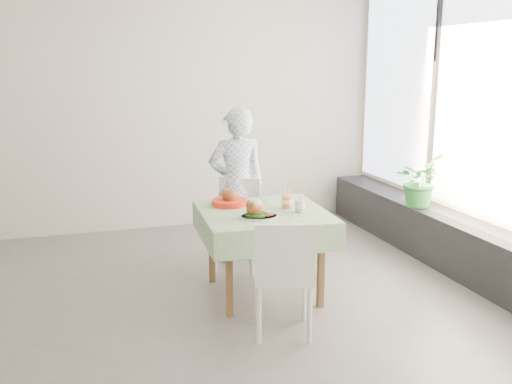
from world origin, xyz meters
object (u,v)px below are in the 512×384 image
object	(u,v)px
chair_near	(283,298)
diner	(237,186)
juice_cup_orange	(287,200)
potted_plant	(418,181)
cafe_table	(263,243)
chair_far	(237,242)
main_dish	(257,212)

from	to	relation	value
chair_near	diner	world-z (taller)	diner
juice_cup_orange	potted_plant	world-z (taller)	potted_plant
diner	potted_plant	bearing A→B (deg)	173.24
cafe_table	chair_far	distance (m)	0.71
cafe_table	main_dish	xyz separation A→B (m)	(-0.12, -0.19, 0.33)
chair_near	juice_cup_orange	world-z (taller)	juice_cup_orange
cafe_table	main_dish	bearing A→B (deg)	-121.45
cafe_table	chair_near	size ratio (longest dim) A/B	1.24
chair_near	chair_far	bearing A→B (deg)	87.86
juice_cup_orange	potted_plant	xyz separation A→B (m)	(1.66, 0.55, -0.04)
cafe_table	juice_cup_orange	xyz separation A→B (m)	(0.22, 0.03, 0.35)
chair_near	main_dish	xyz separation A→B (m)	(-0.02, 0.55, 0.52)
cafe_table	diner	distance (m)	0.95
chair_near	main_dish	bearing A→B (deg)	92.15
chair_far	chair_near	size ratio (longest dim) A/B	0.97
diner	juice_cup_orange	world-z (taller)	diner
potted_plant	diner	bearing A→B (deg)	170.34
main_dish	potted_plant	world-z (taller)	potted_plant
cafe_table	juice_cup_orange	distance (m)	0.42
diner	main_dish	size ratio (longest dim) A/B	5.09
chair_far	diner	size ratio (longest dim) A/B	0.56
chair_near	potted_plant	xyz separation A→B (m)	(1.98, 1.32, 0.50)
chair_near	cafe_table	bearing A→B (deg)	82.58
chair_far	potted_plant	size ratio (longest dim) A/B	1.59
cafe_table	potted_plant	bearing A→B (deg)	17.05
chair_far	chair_near	xyz separation A→B (m)	(-0.05, -1.42, 0.01)
chair_far	main_dish	bearing A→B (deg)	-94.84
chair_far	main_dish	distance (m)	1.02
diner	juice_cup_orange	distance (m)	0.89
cafe_table	potted_plant	distance (m)	1.99
chair_far	juice_cup_orange	world-z (taller)	juice_cup_orange
cafe_table	chair_near	world-z (taller)	chair_near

